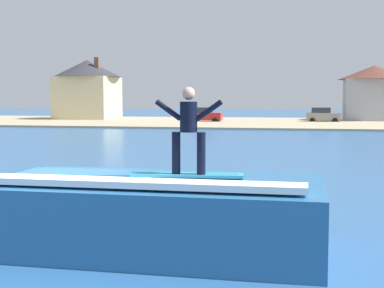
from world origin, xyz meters
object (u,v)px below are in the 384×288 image
at_px(surfboard, 187,175).
at_px(house_with_chimney, 87,87).
at_px(car_near_shore, 205,115).
at_px(car_far_shore, 323,115).
at_px(surfer, 189,126).
at_px(wave_crest, 157,212).
at_px(house_gabled_white, 374,90).

xyz_separation_m(surfboard, house_with_chimney, (-26.66, 59.69, 2.86)).
distance_m(surfboard, car_near_shore, 55.88).
xyz_separation_m(surfboard, car_far_shore, (4.13, 57.46, -0.62)).
xyz_separation_m(car_near_shore, car_far_shore, (13.86, 2.44, 0.00)).
bearing_deg(surfer, car_far_shore, 85.93).
relative_size(car_far_shore, house_with_chimney, 0.44).
relative_size(wave_crest, surfboard, 3.06).
bearing_deg(house_with_chimney, car_far_shore, -4.14).
bearing_deg(car_near_shore, wave_crest, -80.62).
bearing_deg(wave_crest, surfboard, -35.53).
relative_size(car_near_shore, house_with_chimney, 0.43).
xyz_separation_m(house_with_chimney, house_gabled_white, (37.16, 2.66, -0.49)).
xyz_separation_m(surfer, house_with_chimney, (-26.71, 59.74, 1.92)).
bearing_deg(car_near_shore, surfboard, -79.97).
bearing_deg(house_gabled_white, car_near_shore, -160.09).
relative_size(surfboard, house_with_chimney, 0.24).
relative_size(surfboard, house_gabled_white, 0.24).
bearing_deg(car_far_shore, house_with_chimney, 175.86).
xyz_separation_m(surfer, car_far_shore, (4.09, 57.51, -1.55)).
distance_m(car_near_shore, house_gabled_white, 21.72).
bearing_deg(surfboard, house_with_chimney, 114.07).
relative_size(surfer, house_with_chimney, 0.18).
bearing_deg(house_with_chimney, surfboard, -65.93).
relative_size(surfboard, surfer, 1.32).
bearing_deg(surfboard, car_far_shore, 85.88).
relative_size(surfboard, car_far_shore, 0.53).
xyz_separation_m(car_far_shore, house_gabled_white, (6.36, 4.89, 2.99)).
height_order(car_far_shore, house_gabled_white, house_gabled_white).
bearing_deg(car_near_shore, surfer, -79.94).
distance_m(car_near_shore, house_with_chimney, 17.91).
distance_m(wave_crest, surfer, 2.02).
bearing_deg(house_with_chimney, surfer, -65.91).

